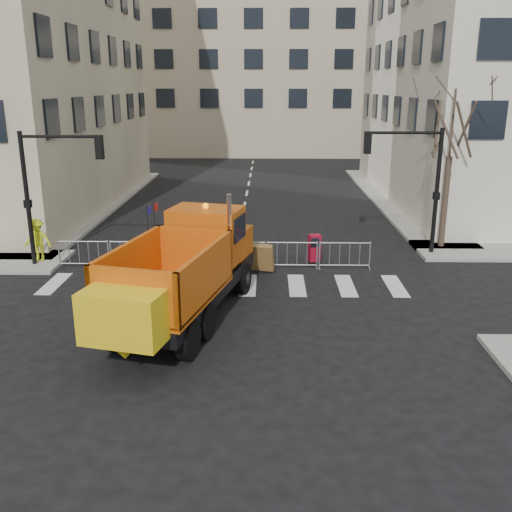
{
  "coord_description": "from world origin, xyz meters",
  "views": [
    {
      "loc": [
        1.4,
        -14.28,
        7.09
      ],
      "look_at": [
        1.06,
        2.5,
        2.02
      ],
      "focal_mm": 40.0,
      "sensor_mm": 36.0,
      "label": 1
    }
  ],
  "objects_px": {
    "plow_truck": "(183,269)",
    "cop_c": "(203,250)",
    "newspaper_box": "(314,248)",
    "cop_b": "(227,251)",
    "worker": "(38,240)",
    "cop_a": "(225,252)"
  },
  "relations": [
    {
      "from": "cop_b",
      "to": "cop_c",
      "type": "xyz_separation_m",
      "value": [
        -0.92,
        0.0,
        0.04
      ]
    },
    {
      "from": "plow_truck",
      "to": "cop_a",
      "type": "xyz_separation_m",
      "value": [
        0.94,
        4.55,
        -0.78
      ]
    },
    {
      "from": "cop_a",
      "to": "worker",
      "type": "relative_size",
      "value": 1.04
    },
    {
      "from": "cop_c",
      "to": "newspaper_box",
      "type": "distance_m",
      "value": 4.57
    },
    {
      "from": "cop_b",
      "to": "newspaper_box",
      "type": "height_order",
      "value": "cop_b"
    },
    {
      "from": "cop_c",
      "to": "worker",
      "type": "distance_m",
      "value": 6.93
    },
    {
      "from": "plow_truck",
      "to": "cop_a",
      "type": "relative_size",
      "value": 5.58
    },
    {
      "from": "cop_b",
      "to": "plow_truck",
      "type": "bearing_deg",
      "value": 80.35
    },
    {
      "from": "plow_truck",
      "to": "newspaper_box",
      "type": "relative_size",
      "value": 9.23
    },
    {
      "from": "plow_truck",
      "to": "cop_c",
      "type": "height_order",
      "value": "plow_truck"
    },
    {
      "from": "cop_c",
      "to": "newspaper_box",
      "type": "xyz_separation_m",
      "value": [
        4.43,
        1.09,
        -0.2
      ]
    },
    {
      "from": "cop_c",
      "to": "worker",
      "type": "xyz_separation_m",
      "value": [
        -6.86,
        0.94,
        0.12
      ]
    },
    {
      "from": "worker",
      "to": "newspaper_box",
      "type": "xyz_separation_m",
      "value": [
        11.29,
        0.16,
        -0.32
      ]
    },
    {
      "from": "plow_truck",
      "to": "newspaper_box",
      "type": "distance_m",
      "value": 7.53
    },
    {
      "from": "cop_a",
      "to": "worker",
      "type": "distance_m",
      "value": 7.85
    },
    {
      "from": "plow_truck",
      "to": "worker",
      "type": "bearing_deg",
      "value": 63.3
    },
    {
      "from": "cop_b",
      "to": "worker",
      "type": "bearing_deg",
      "value": -5.25
    },
    {
      "from": "cop_b",
      "to": "worker",
      "type": "height_order",
      "value": "worker"
    },
    {
      "from": "plow_truck",
      "to": "cop_a",
      "type": "height_order",
      "value": "plow_truck"
    },
    {
      "from": "cop_b",
      "to": "cop_c",
      "type": "relative_size",
      "value": 0.96
    },
    {
      "from": "cop_a",
      "to": "plow_truck",
      "type": "bearing_deg",
      "value": 41.63
    },
    {
      "from": "worker",
      "to": "cop_b",
      "type": "bearing_deg",
      "value": -3.95
    }
  ]
}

